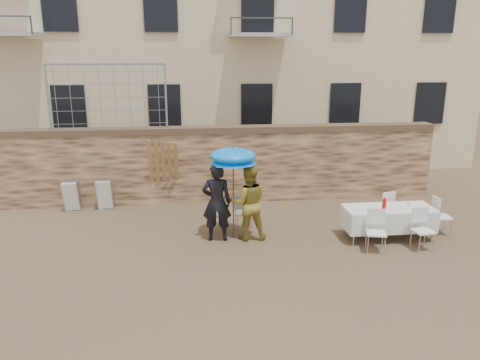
{
  "coord_description": "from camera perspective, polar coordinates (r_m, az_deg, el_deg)",
  "views": [
    {
      "loc": [
        -0.73,
        -8.42,
        4.38
      ],
      "look_at": [
        0.4,
        2.2,
        1.4
      ],
      "focal_mm": 35.0,
      "sensor_mm": 36.0,
      "label": 1
    }
  ],
  "objects": [
    {
      "name": "stone_wall",
      "position": [
        13.84,
        -2.87,
        1.85
      ],
      "size": [
        13.0,
        0.5,
        2.2
      ],
      "primitive_type": "cube",
      "color": "#8F6747",
      "rests_on": "ground"
    },
    {
      "name": "woman_dress",
      "position": [
        11.03,
        1.04,
        -2.78
      ],
      "size": [
        0.89,
        0.7,
        1.81
      ],
      "primitive_type": "imported",
      "rotation": [
        0.0,
        0.0,
        3.13
      ],
      "color": "gold",
      "rests_on": "ground"
    },
    {
      "name": "umbrella",
      "position": [
        10.81,
        -0.85,
        2.64
      ],
      "size": [
        1.12,
        1.12,
        2.07
      ],
      "color": "#3F3F44",
      "rests_on": "ground"
    },
    {
      "name": "ground",
      "position": [
        9.52,
        -1.02,
        -11.8
      ],
      "size": [
        80.0,
        80.0,
        0.0
      ],
      "primitive_type": "plane",
      "color": "brown",
      "rests_on": "ground"
    },
    {
      "name": "soda_bottle",
      "position": [
        11.4,
        17.17,
        -2.88
      ],
      "size": [
        0.09,
        0.09,
        0.26
      ],
      "primitive_type": "cylinder",
      "color": "red",
      "rests_on": "banquet_table"
    },
    {
      "name": "couple_chair_left",
      "position": [
        11.63,
        -2.99,
        -4.03
      ],
      "size": [
        0.6,
        0.6,
        0.96
      ],
      "primitive_type": null,
      "rotation": [
        0.0,
        0.0,
        3.45
      ],
      "color": "white",
      "rests_on": "ground"
    },
    {
      "name": "banquet_table",
      "position": [
        11.66,
        17.73,
        -3.41
      ],
      "size": [
        2.1,
        0.85,
        0.78
      ],
      "color": "silver",
      "rests_on": "ground"
    },
    {
      "name": "table_chair_back",
      "position": [
        12.51,
        17.03,
        -3.28
      ],
      "size": [
        0.61,
        0.61,
        0.96
      ],
      "primitive_type": null,
      "rotation": [
        0.0,
        0.0,
        3.46
      ],
      "color": "white",
      "rests_on": "ground"
    },
    {
      "name": "table_chair_front_right",
      "position": [
        11.33,
        21.45,
        -5.69
      ],
      "size": [
        0.54,
        0.54,
        0.96
      ],
      "primitive_type": null,
      "rotation": [
        0.0,
        0.0,
        0.12
      ],
      "color": "white",
      "rests_on": "ground"
    },
    {
      "name": "table_chair_front_left",
      "position": [
        10.87,
        16.26,
        -6.09
      ],
      "size": [
        0.58,
        0.58,
        0.96
      ],
      "primitive_type": null,
      "rotation": [
        0.0,
        0.0,
        -0.24
      ],
      "color": "white",
      "rests_on": "ground"
    },
    {
      "name": "chain_link_fence",
      "position": [
        13.68,
        -15.83,
        9.63
      ],
      "size": [
        3.2,
        0.06,
        1.8
      ],
      "primitive_type": null,
      "color": "gray",
      "rests_on": "stone_wall"
    },
    {
      "name": "man_suit",
      "position": [
        10.96,
        -2.86,
        -2.73
      ],
      "size": [
        0.72,
        0.51,
        1.88
      ],
      "primitive_type": "imported",
      "rotation": [
        0.0,
        0.0,
        3.06
      ],
      "color": "black",
      "rests_on": "ground"
    },
    {
      "name": "couple_chair_right",
      "position": [
        11.68,
        0.45,
        -3.92
      ],
      "size": [
        0.59,
        0.59,
        0.96
      ],
      "primitive_type": null,
      "rotation": [
        0.0,
        0.0,
        2.87
      ],
      "color": "white",
      "rests_on": "ground"
    },
    {
      "name": "chair_stack_left",
      "position": [
        14.02,
        -19.67,
        -1.58
      ],
      "size": [
        0.46,
        0.47,
        0.92
      ],
      "primitive_type": null,
      "color": "white",
      "rests_on": "ground"
    },
    {
      "name": "table_chair_side",
      "position": [
        12.45,
        23.38,
        -4.01
      ],
      "size": [
        0.5,
        0.5,
        0.96
      ],
      "primitive_type": null,
      "rotation": [
        0.0,
        0.0,
        1.53
      ],
      "color": "white",
      "rests_on": "ground"
    },
    {
      "name": "chair_stack_right",
      "position": [
        13.84,
        -16.04,
        -1.5
      ],
      "size": [
        0.46,
        0.4,
        0.92
      ],
      "primitive_type": null,
      "color": "white",
      "rests_on": "ground"
    },
    {
      "name": "wood_planks",
      "position": [
        13.57,
        -9.5,
        0.94
      ],
      "size": [
        0.7,
        0.2,
        2.0
      ],
      "primitive_type": null,
      "color": "#A37749",
      "rests_on": "ground"
    }
  ]
}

